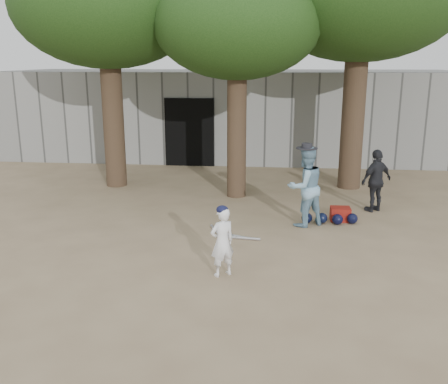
# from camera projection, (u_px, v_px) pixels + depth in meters

# --- Properties ---
(ground) EXTENTS (70.00, 70.00, 0.00)m
(ground) POSITION_uv_depth(u_px,v_px,m) (185.00, 257.00, 8.84)
(ground) COLOR #937C5E
(ground) RESTS_ON ground
(boy_player) EXTENTS (0.50, 0.46, 1.14)m
(boy_player) POSITION_uv_depth(u_px,v_px,m) (222.00, 242.00, 7.97)
(boy_player) COLOR white
(boy_player) RESTS_ON ground
(spectator_blue) EXTENTS (1.03, 0.97, 1.68)m
(spectator_blue) POSITION_uv_depth(u_px,v_px,m) (305.00, 187.00, 10.34)
(spectator_blue) COLOR #7EA9C2
(spectator_blue) RESTS_ON ground
(spectator_dark) EXTENTS (0.90, 0.77, 1.44)m
(spectator_dark) POSITION_uv_depth(u_px,v_px,m) (376.00, 181.00, 11.36)
(spectator_dark) COLOR black
(spectator_dark) RESTS_ON ground
(red_bag) EXTENTS (0.43, 0.33, 0.30)m
(red_bag) POSITION_uv_depth(u_px,v_px,m) (340.00, 214.00, 10.81)
(red_bag) COLOR maroon
(red_bag) RESTS_ON ground
(back_building) EXTENTS (16.00, 5.24, 3.00)m
(back_building) POSITION_uv_depth(u_px,v_px,m) (233.00, 112.00, 18.39)
(back_building) COLOR gray
(back_building) RESTS_ON ground
(helmet_row) EXTENTS (1.19, 0.32, 0.23)m
(helmet_row) POSITION_uv_depth(u_px,v_px,m) (330.00, 218.00, 10.62)
(helmet_row) COLOR black
(helmet_row) RESTS_ON ground
(bat_pile) EXTENTS (1.07, 0.77, 0.06)m
(bat_pile) POSITION_uv_depth(u_px,v_px,m) (229.00, 234.00, 9.91)
(bat_pile) COLOR #BABAC2
(bat_pile) RESTS_ON ground
(tree_row) EXTENTS (11.40, 5.80, 6.69)m
(tree_row) POSITION_uv_depth(u_px,v_px,m) (246.00, 6.00, 12.39)
(tree_row) COLOR brown
(tree_row) RESTS_ON ground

